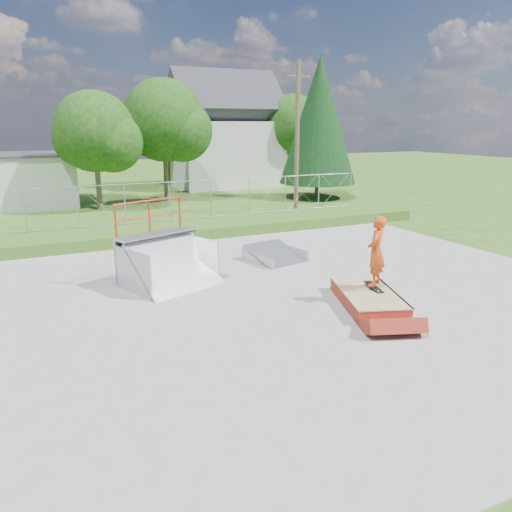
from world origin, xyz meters
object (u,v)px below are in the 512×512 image
at_px(flat_bank_ramp, 276,254).
at_px(skater, 376,254).
at_px(grind_box, 368,299).
at_px(quarter_pipe, 170,246).

distance_m(flat_bank_ramp, skater, 5.20).
relative_size(grind_box, flat_bank_ramp, 1.74).
xyz_separation_m(grind_box, skater, (0.26, 0.09, 1.21)).
relative_size(quarter_pipe, skater, 1.33).
relative_size(grind_box, quarter_pipe, 1.25).
height_order(quarter_pipe, flat_bank_ramp, quarter_pipe).
bearing_deg(grind_box, quarter_pipe, 157.16).
xyz_separation_m(quarter_pipe, skater, (4.58, -3.91, 0.15)).
xyz_separation_m(quarter_pipe, flat_bank_ramp, (4.19, 1.14, -1.01)).
bearing_deg(flat_bank_ramp, skater, -98.07).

